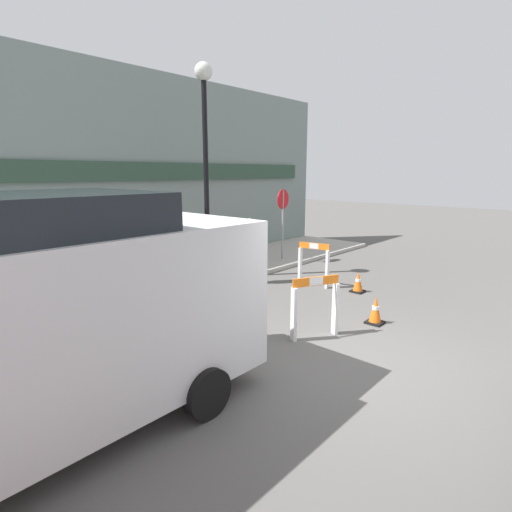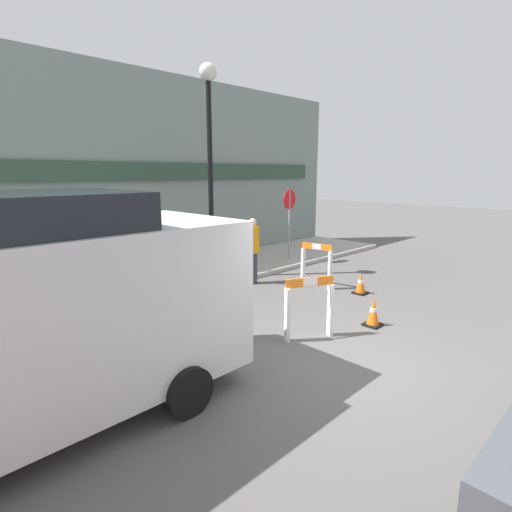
% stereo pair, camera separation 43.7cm
% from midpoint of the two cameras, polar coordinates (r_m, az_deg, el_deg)
% --- Properties ---
extents(ground_plane, '(60.00, 60.00, 0.00)m').
position_cam_midpoint_polar(ground_plane, '(6.09, 15.05, -15.67)').
color(ground_plane, '#565451').
extents(sidewalk_slab, '(18.00, 2.82, 0.12)m').
position_cam_midpoint_polar(sidewalk_slab, '(10.14, -15.15, -4.10)').
color(sidewalk_slab, '#ADA89E').
rests_on(sidewalk_slab, ground_plane).
extents(storefront_facade, '(18.00, 0.22, 5.50)m').
position_cam_midpoint_polar(storefront_facade, '(11.09, -19.82, 11.07)').
color(storefront_facade, gray).
rests_on(storefront_facade, ground_plane).
extents(streetlamp_post, '(0.44, 0.44, 5.29)m').
position_cam_midpoint_polar(streetlamp_post, '(10.54, -5.42, 15.82)').
color(streetlamp_post, black).
rests_on(streetlamp_post, sidewalk_slab).
extents(stop_sign, '(0.60, 0.07, 2.16)m').
position_cam_midpoint_polar(stop_sign, '(12.27, 5.80, 6.15)').
color(stop_sign, gray).
rests_on(stop_sign, sidewalk_slab).
extents(barricade_0, '(0.83, 0.50, 1.07)m').
position_cam_midpoint_polar(barricade_0, '(6.83, 9.47, -7.06)').
color(barricade_0, white).
rests_on(barricade_0, ground_plane).
extents(barricade_1, '(0.29, 0.79, 1.09)m').
position_cam_midpoint_polar(barricade_1, '(9.89, 9.86, -1.14)').
color(barricade_1, white).
rests_on(barricade_1, ground_plane).
extents(barricade_2, '(0.70, 0.50, 0.98)m').
position_cam_midpoint_polar(barricade_2, '(8.61, -8.19, -3.43)').
color(barricade_2, white).
rests_on(barricade_2, ground_plane).
extents(traffic_cone_0, '(0.30, 0.30, 0.53)m').
position_cam_midpoint_polar(traffic_cone_0, '(7.76, 17.98, -7.72)').
color(traffic_cone_0, black).
rests_on(traffic_cone_0, ground_plane).
extents(traffic_cone_1, '(0.30, 0.30, 0.49)m').
position_cam_midpoint_polar(traffic_cone_1, '(9.78, -2.70, -3.19)').
color(traffic_cone_1, black).
rests_on(traffic_cone_1, ground_plane).
extents(traffic_cone_2, '(0.30, 0.30, 0.50)m').
position_cam_midpoint_polar(traffic_cone_2, '(9.66, 15.99, -3.84)').
color(traffic_cone_2, black).
rests_on(traffic_cone_2, ground_plane).
extents(person_worker, '(0.45, 0.45, 1.66)m').
position_cam_midpoint_polar(person_worker, '(9.99, 0.76, 1.02)').
color(person_worker, '#33333D').
rests_on(person_worker, ground_plane).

